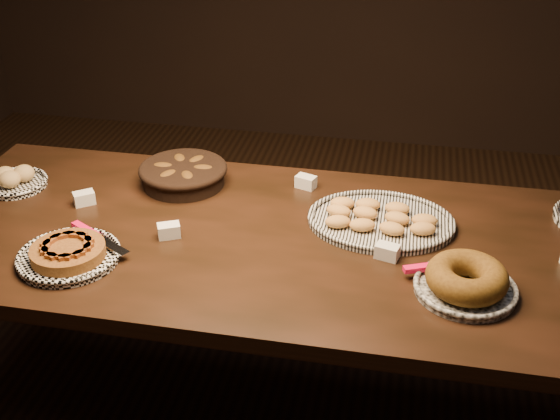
% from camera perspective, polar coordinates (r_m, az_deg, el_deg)
% --- Properties ---
extents(ground, '(5.00, 5.00, 0.00)m').
position_cam_1_polar(ground, '(2.72, 0.02, -15.74)').
color(ground, black).
rests_on(ground, ground).
extents(buffet_table, '(2.40, 1.00, 0.75)m').
position_cam_1_polar(buffet_table, '(2.28, 0.02, -3.77)').
color(buffet_table, black).
rests_on(buffet_table, ground).
extents(apple_tart_plate, '(0.34, 0.33, 0.06)m').
position_cam_1_polar(apple_tart_plate, '(2.22, -16.79, -3.42)').
color(apple_tart_plate, white).
rests_on(apple_tart_plate, buffet_table).
extents(madeleine_platter, '(0.48, 0.39, 0.05)m').
position_cam_1_polar(madeleine_platter, '(2.32, 8.10, -0.76)').
color(madeleine_platter, black).
rests_on(madeleine_platter, buffet_table).
extents(bundt_cake_plate, '(0.33, 0.30, 0.09)m').
position_cam_1_polar(bundt_cake_plate, '(2.04, 14.87, -5.60)').
color(bundt_cake_plate, black).
rests_on(bundt_cake_plate, buffet_table).
extents(croissant_basket, '(0.36, 0.36, 0.08)m').
position_cam_1_polar(croissant_basket, '(2.57, -7.86, 3.02)').
color(croissant_basket, black).
rests_on(croissant_basket, buffet_table).
extents(bread_roll_plate, '(0.23, 0.23, 0.07)m').
position_cam_1_polar(bread_roll_plate, '(2.71, -20.79, 2.30)').
color(bread_roll_plate, white).
rests_on(bread_roll_plate, buffet_table).
extents(tent_cards, '(1.68, 0.49, 0.04)m').
position_cam_1_polar(tent_cards, '(2.28, 1.34, -1.00)').
color(tent_cards, white).
rests_on(tent_cards, buffet_table).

